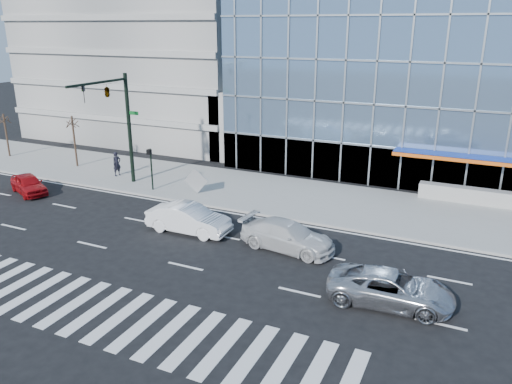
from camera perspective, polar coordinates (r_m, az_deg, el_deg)
ground at (r=28.31m, az=-3.68°, el=-5.13°), size 160.00×160.00×0.00m
sidewalk at (r=35.03m, az=2.56°, el=-0.26°), size 120.00×8.00×0.15m
theatre_building at (r=48.87m, az=27.20°, el=12.04°), size 42.00×26.00×15.00m
parking_garage at (r=58.59m, az=-9.22°, el=16.99°), size 24.00×24.00×20.00m
ramp_block at (r=45.50m, az=0.43°, el=7.96°), size 6.00×8.00×6.00m
traffic_signal at (r=36.40m, az=-15.94°, el=9.65°), size 1.14×5.74×8.00m
ped_signal_post at (r=35.95m, az=-11.95°, el=3.29°), size 0.30×0.33×3.00m
street_tree_near at (r=43.62m, az=-20.24°, el=7.41°), size 1.10×1.10×4.23m
street_tree_far at (r=49.61m, az=-26.85°, el=7.39°), size 1.10×1.10×3.87m
silver_suv at (r=22.31m, az=15.14°, el=-10.57°), size 5.46×2.81×1.47m
white_suv at (r=26.55m, az=3.63°, el=-5.02°), size 5.41×2.71×1.51m
white_sedan at (r=28.87m, az=-7.71°, el=-3.04°), size 4.96×1.79×1.63m
red_sedan at (r=38.73m, az=-24.56°, el=0.83°), size 4.33×3.13×1.37m
pedestrian at (r=40.35m, az=-15.62°, el=3.12°), size 0.62×0.79×1.89m
tilted_panel at (r=34.97m, az=-6.86°, el=1.30°), size 1.83×0.24×1.83m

